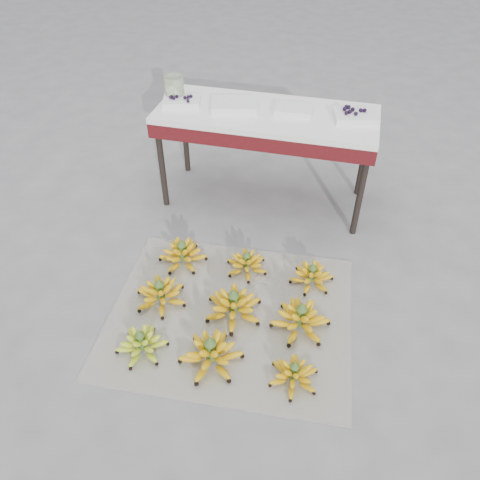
% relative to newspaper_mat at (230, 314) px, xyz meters
% --- Properties ---
extents(ground, '(60.00, 60.00, 0.00)m').
position_rel_newspaper_mat_xyz_m(ground, '(-0.10, 0.04, -0.00)').
color(ground, slate).
rests_on(ground, ground).
extents(newspaper_mat, '(1.32, 1.13, 0.01)m').
position_rel_newspaper_mat_xyz_m(newspaper_mat, '(0.00, 0.00, 0.00)').
color(newspaper_mat, white).
rests_on(newspaper_mat, ground).
extents(bunch_front_left, '(0.27, 0.27, 0.15)m').
position_rel_newspaper_mat_xyz_m(bunch_front_left, '(-0.35, -0.32, 0.05)').
color(bunch_front_left, '#91BA27').
rests_on(bunch_front_left, newspaper_mat).
extents(bunch_front_center, '(0.32, 0.32, 0.18)m').
position_rel_newspaper_mat_xyz_m(bunch_front_center, '(-0.01, -0.31, 0.07)').
color(bunch_front_center, '#DEA702').
rests_on(bunch_front_center, newspaper_mat).
extents(bunch_front_right, '(0.30, 0.30, 0.14)m').
position_rel_newspaper_mat_xyz_m(bunch_front_right, '(0.38, -0.31, 0.05)').
color(bunch_front_right, '#DEA702').
rests_on(bunch_front_right, newspaper_mat).
extents(bunch_mid_left, '(0.32, 0.32, 0.17)m').
position_rel_newspaper_mat_xyz_m(bunch_mid_left, '(-0.38, -0.00, 0.06)').
color(bunch_mid_left, '#DEA702').
rests_on(bunch_mid_left, newspaper_mat).
extents(bunch_mid_center, '(0.39, 0.39, 0.19)m').
position_rel_newspaper_mat_xyz_m(bunch_mid_center, '(0.02, 0.00, 0.07)').
color(bunch_mid_center, '#DEA702').
rests_on(bunch_mid_center, newspaper_mat).
extents(bunch_mid_right, '(0.31, 0.31, 0.18)m').
position_rel_newspaper_mat_xyz_m(bunch_mid_right, '(0.36, 0.00, 0.06)').
color(bunch_mid_right, '#DEA702').
rests_on(bunch_mid_right, newspaper_mat).
extents(bunch_back_left, '(0.32, 0.32, 0.17)m').
position_rel_newspaper_mat_xyz_m(bunch_back_left, '(-0.37, 0.32, 0.06)').
color(bunch_back_left, '#DEA702').
rests_on(bunch_back_left, newspaper_mat).
extents(bunch_back_center, '(0.32, 0.32, 0.15)m').
position_rel_newspaper_mat_xyz_m(bunch_back_center, '(0.00, 0.34, 0.05)').
color(bunch_back_center, '#DEA702').
rests_on(bunch_back_center, newspaper_mat).
extents(bunch_back_right, '(0.24, 0.24, 0.15)m').
position_rel_newspaper_mat_xyz_m(bunch_back_right, '(0.38, 0.33, 0.05)').
color(bunch_back_right, '#DEA702').
rests_on(bunch_back_right, newspaper_mat).
extents(vendor_table, '(1.34, 0.54, 0.65)m').
position_rel_newspaper_mat_xyz_m(vendor_table, '(-0.05, 1.07, 0.57)').
color(vendor_table, black).
rests_on(vendor_table, ground).
extents(tray_far_left, '(0.26, 0.22, 0.06)m').
position_rel_newspaper_mat_xyz_m(tray_far_left, '(-0.58, 1.04, 0.66)').
color(tray_far_left, silver).
rests_on(tray_far_left, vendor_table).
extents(tray_left, '(0.32, 0.26, 0.04)m').
position_rel_newspaper_mat_xyz_m(tray_left, '(-0.25, 1.06, 0.66)').
color(tray_left, silver).
rests_on(tray_left, vendor_table).
extents(tray_right, '(0.23, 0.17, 0.04)m').
position_rel_newspaper_mat_xyz_m(tray_right, '(0.11, 1.09, 0.66)').
color(tray_right, silver).
rests_on(tray_right, vendor_table).
extents(tray_far_right, '(0.28, 0.23, 0.06)m').
position_rel_newspaper_mat_xyz_m(tray_far_right, '(0.47, 1.09, 0.66)').
color(tray_far_right, silver).
rests_on(tray_far_right, vendor_table).
extents(glass_jar, '(0.15, 0.15, 0.15)m').
position_rel_newspaper_mat_xyz_m(glass_jar, '(-0.64, 1.09, 0.72)').
color(glass_jar, beige).
rests_on(glass_jar, vendor_table).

